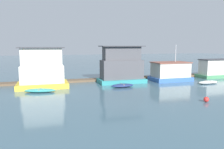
{
  "coord_description": "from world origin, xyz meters",
  "views": [
    {
      "loc": [
        -8.98,
        -30.34,
        5.5
      ],
      "look_at": [
        0.0,
        -1.0,
        1.4
      ],
      "focal_mm": 35.0,
      "sensor_mm": 36.0,
      "label": 1
    }
  ],
  "objects_px": {
    "houseboat_yellow": "(42,69)",
    "dinghy_teal": "(40,90)",
    "houseboat_teal": "(122,67)",
    "houseboat_blue": "(170,72)",
    "dinghy_white": "(208,82)",
    "mooring_post_near_right": "(164,75)",
    "buoy_red": "(206,99)",
    "mooring_post_near_left": "(181,73)",
    "dinghy_navy": "(123,85)",
    "houseboat_green": "(217,69)"
  },
  "relations": [
    {
      "from": "dinghy_navy",
      "to": "houseboat_yellow",
      "type": "bearing_deg",
      "value": 162.88
    },
    {
      "from": "houseboat_blue",
      "to": "buoy_red",
      "type": "height_order",
      "value": "houseboat_blue"
    },
    {
      "from": "dinghy_teal",
      "to": "mooring_post_near_right",
      "type": "xyz_separation_m",
      "value": [
        19.64,
        5.13,
        0.44
      ]
    },
    {
      "from": "houseboat_teal",
      "to": "dinghy_navy",
      "type": "distance_m",
      "value": 4.17
    },
    {
      "from": "dinghy_teal",
      "to": "dinghy_navy",
      "type": "xyz_separation_m",
      "value": [
        10.4,
        0.05,
        0.03
      ]
    },
    {
      "from": "dinghy_navy",
      "to": "buoy_red",
      "type": "distance_m",
      "value": 10.93
    },
    {
      "from": "houseboat_blue",
      "to": "dinghy_teal",
      "type": "xyz_separation_m",
      "value": [
        -19.48,
        -3.09,
        -1.19
      ]
    },
    {
      "from": "mooring_post_near_right",
      "to": "mooring_post_near_left",
      "type": "bearing_deg",
      "value": 0.0
    },
    {
      "from": "houseboat_blue",
      "to": "mooring_post_near_right",
      "type": "height_order",
      "value": "houseboat_blue"
    },
    {
      "from": "dinghy_teal",
      "to": "mooring_post_near_right",
      "type": "relative_size",
      "value": 2.97
    },
    {
      "from": "houseboat_green",
      "to": "dinghy_white",
      "type": "height_order",
      "value": "houseboat_green"
    },
    {
      "from": "dinghy_white",
      "to": "mooring_post_near_right",
      "type": "bearing_deg",
      "value": 120.26
    },
    {
      "from": "houseboat_blue",
      "to": "dinghy_white",
      "type": "relative_size",
      "value": 1.74
    },
    {
      "from": "mooring_post_near_right",
      "to": "dinghy_navy",
      "type": "bearing_deg",
      "value": -151.16
    },
    {
      "from": "dinghy_white",
      "to": "mooring_post_near_right",
      "type": "height_order",
      "value": "mooring_post_near_right"
    },
    {
      "from": "houseboat_green",
      "to": "houseboat_yellow",
      "type": "bearing_deg",
      "value": -178.39
    },
    {
      "from": "houseboat_blue",
      "to": "dinghy_teal",
      "type": "distance_m",
      "value": 19.76
    },
    {
      "from": "dinghy_white",
      "to": "mooring_post_near_right",
      "type": "xyz_separation_m",
      "value": [
        -3.58,
        6.14,
        0.43
      ]
    },
    {
      "from": "houseboat_green",
      "to": "dinghy_white",
      "type": "bearing_deg",
      "value": -140.16
    },
    {
      "from": "houseboat_yellow",
      "to": "dinghy_teal",
      "type": "xyz_separation_m",
      "value": [
        -0.3,
        -3.16,
        -2.16
      ]
    },
    {
      "from": "mooring_post_near_left",
      "to": "houseboat_green",
      "type": "bearing_deg",
      "value": -10.53
    },
    {
      "from": "houseboat_green",
      "to": "dinghy_teal",
      "type": "distance_m",
      "value": 29.47
    },
    {
      "from": "houseboat_blue",
      "to": "mooring_post_near_left",
      "type": "xyz_separation_m",
      "value": [
        3.44,
        2.04,
        -0.6
      ]
    },
    {
      "from": "houseboat_teal",
      "to": "buoy_red",
      "type": "height_order",
      "value": "houseboat_teal"
    },
    {
      "from": "houseboat_teal",
      "to": "mooring_post_near_left",
      "type": "relative_size",
      "value": 4.29
    },
    {
      "from": "houseboat_blue",
      "to": "houseboat_teal",
      "type": "bearing_deg",
      "value": 177.37
    },
    {
      "from": "houseboat_teal",
      "to": "dinghy_teal",
      "type": "xyz_separation_m",
      "value": [
        -11.47,
        -3.46,
        -2.18
      ]
    },
    {
      "from": "houseboat_green",
      "to": "dinghy_navy",
      "type": "xyz_separation_m",
      "value": [
        -18.77,
        -3.92,
        -1.24
      ]
    },
    {
      "from": "dinghy_white",
      "to": "buoy_red",
      "type": "bearing_deg",
      "value": -131.53
    },
    {
      "from": "houseboat_yellow",
      "to": "houseboat_teal",
      "type": "relative_size",
      "value": 0.94
    },
    {
      "from": "houseboat_yellow",
      "to": "dinghy_teal",
      "type": "bearing_deg",
      "value": -95.5
    },
    {
      "from": "houseboat_yellow",
      "to": "dinghy_navy",
      "type": "bearing_deg",
      "value": -17.12
    },
    {
      "from": "dinghy_white",
      "to": "dinghy_navy",
      "type": "bearing_deg",
      "value": 175.29
    },
    {
      "from": "mooring_post_near_left",
      "to": "buoy_red",
      "type": "bearing_deg",
      "value": -116.33
    },
    {
      "from": "houseboat_green",
      "to": "mooring_post_near_right",
      "type": "distance_m",
      "value": 9.65
    },
    {
      "from": "houseboat_blue",
      "to": "houseboat_green",
      "type": "distance_m",
      "value": 9.74
    },
    {
      "from": "houseboat_blue",
      "to": "dinghy_white",
      "type": "height_order",
      "value": "houseboat_blue"
    },
    {
      "from": "dinghy_navy",
      "to": "mooring_post_near_right",
      "type": "distance_m",
      "value": 10.55
    },
    {
      "from": "houseboat_teal",
      "to": "dinghy_teal",
      "type": "distance_m",
      "value": 12.18
    },
    {
      "from": "dinghy_white",
      "to": "mooring_post_near_left",
      "type": "bearing_deg",
      "value": 92.75
    },
    {
      "from": "houseboat_teal",
      "to": "houseboat_blue",
      "type": "relative_size",
      "value": 1.14
    },
    {
      "from": "dinghy_navy",
      "to": "mooring_post_near_right",
      "type": "xyz_separation_m",
      "value": [
        9.23,
        5.08,
        0.41
      ]
    },
    {
      "from": "houseboat_blue",
      "to": "buoy_red",
      "type": "bearing_deg",
      "value": -106.81
    },
    {
      "from": "buoy_red",
      "to": "houseboat_yellow",
      "type": "bearing_deg",
      "value": 140.44
    },
    {
      "from": "houseboat_yellow",
      "to": "dinghy_navy",
      "type": "relative_size",
      "value": 2.05
    },
    {
      "from": "dinghy_navy",
      "to": "buoy_red",
      "type": "bearing_deg",
      "value": -61.22
    },
    {
      "from": "mooring_post_near_left",
      "to": "dinghy_navy",
      "type": "bearing_deg",
      "value": -157.9
    },
    {
      "from": "mooring_post_near_right",
      "to": "dinghy_white",
      "type": "bearing_deg",
      "value": -59.74
    },
    {
      "from": "houseboat_teal",
      "to": "mooring_post_near_right",
      "type": "distance_m",
      "value": 8.51
    },
    {
      "from": "houseboat_teal",
      "to": "dinghy_teal",
      "type": "height_order",
      "value": "houseboat_teal"
    }
  ]
}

